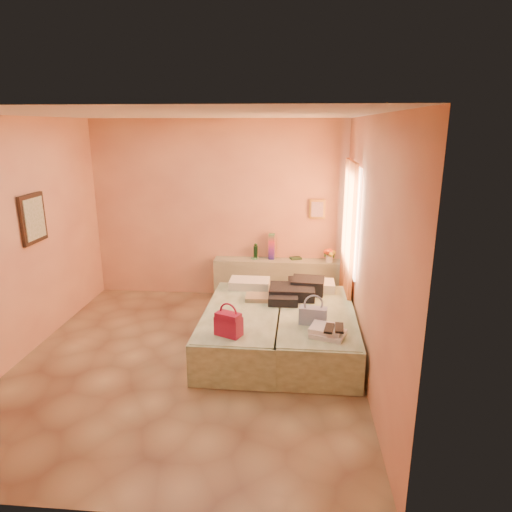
{
  "coord_description": "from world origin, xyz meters",
  "views": [
    {
      "loc": [
        1.22,
        -4.8,
        2.69
      ],
      "look_at": [
        0.72,
        0.85,
        1.06
      ],
      "focal_mm": 32.0,
      "sensor_mm": 36.0,
      "label": 1
    }
  ],
  "objects": [
    {
      "name": "bed_right",
      "position": [
        1.5,
        0.4,
        0.25
      ],
      "size": [
        0.93,
        2.01,
        0.5
      ],
      "primitive_type": "cube",
      "rotation": [
        0.0,
        0.0,
        -0.01
      ],
      "color": "beige",
      "rests_on": "ground"
    },
    {
      "name": "blue_handbag",
      "position": [
        1.44,
        0.05,
        0.6
      ],
      "size": [
        0.33,
        0.17,
        0.2
      ],
      "primitive_type": "cube",
      "rotation": [
        0.0,
        0.0,
        -0.14
      ],
      "color": "#41609C",
      "rests_on": "bed_right"
    },
    {
      "name": "clothes_pile",
      "position": [
        1.25,
        0.88,
        0.6
      ],
      "size": [
        0.67,
        0.67,
        0.19
      ],
      "primitive_type": "cube",
      "rotation": [
        0.0,
        0.0,
        0.04
      ],
      "color": "black",
      "rests_on": "bed_right"
    },
    {
      "name": "ground",
      "position": [
        0.0,
        0.0,
        0.0
      ],
      "size": [
        4.5,
        4.5,
        0.0
      ],
      "primitive_type": "plane",
      "color": "tan",
      "rests_on": "ground"
    },
    {
      "name": "towel_stack",
      "position": [
        1.6,
        -0.25,
        0.55
      ],
      "size": [
        0.43,
        0.4,
        0.1
      ],
      "primitive_type": "cube",
      "rotation": [
        0.0,
        0.0,
        -0.34
      ],
      "color": "white",
      "rests_on": "bed_right"
    },
    {
      "name": "bed_left",
      "position": [
        0.6,
        0.4,
        0.25
      ],
      "size": [
        0.93,
        2.01,
        0.5
      ],
      "primitive_type": "cube",
      "rotation": [
        0.0,
        0.0,
        -0.01
      ],
      "color": "beige",
      "rests_on": "ground"
    },
    {
      "name": "sandal_pair",
      "position": [
        1.66,
        -0.3,
        0.61
      ],
      "size": [
        0.22,
        0.27,
        0.02
      ],
      "primitive_type": "cube",
      "rotation": [
        0.0,
        0.0,
        -0.18
      ],
      "color": "black",
      "rests_on": "towel_stack"
    },
    {
      "name": "magenta_handbag",
      "position": [
        0.53,
        -0.32,
        0.63
      ],
      "size": [
        0.32,
        0.26,
        0.26
      ],
      "primitive_type": "cube",
      "rotation": [
        0.0,
        0.0,
        -0.43
      ],
      "color": "#9F1338",
      "rests_on": "bed_left"
    },
    {
      "name": "khaki_garment",
      "position": [
        0.76,
        0.76,
        0.53
      ],
      "size": [
        0.34,
        0.28,
        0.06
      ],
      "primitive_type": "cube",
      "rotation": [
        0.0,
        0.0,
        0.04
      ],
      "color": "tan",
      "rests_on": "bed_left"
    },
    {
      "name": "water_bottle",
      "position": [
        0.6,
        2.14,
        0.77
      ],
      "size": [
        0.07,
        0.07,
        0.24
      ],
      "primitive_type": "cylinder",
      "rotation": [
        0.0,
        0.0,
        -0.09
      ],
      "color": "#12311B",
      "rests_on": "headboard_ledge"
    },
    {
      "name": "rainbow_box",
      "position": [
        0.86,
        2.14,
        0.86
      ],
      "size": [
        0.1,
        0.1,
        0.41
      ],
      "primitive_type": "cube",
      "rotation": [
        0.0,
        0.0,
        -0.07
      ],
      "color": "#9F1338",
      "rests_on": "headboard_ledge"
    },
    {
      "name": "small_dish",
      "position": [
        0.58,
        2.11,
        0.66
      ],
      "size": [
        0.12,
        0.12,
        0.03
      ],
      "primitive_type": "cylinder",
      "rotation": [
        0.0,
        0.0,
        -0.16
      ],
      "color": "#447D61",
      "rests_on": "headboard_ledge"
    },
    {
      "name": "headboard_ledge",
      "position": [
        0.98,
        2.1,
        0.33
      ],
      "size": [
        2.05,
        0.3,
        0.65
      ],
      "primitive_type": "cube",
      "color": "#A4AC8D",
      "rests_on": "ground"
    },
    {
      "name": "room_walls",
      "position": [
        0.21,
        0.57,
        1.79
      ],
      "size": [
        4.02,
        4.51,
        2.81
      ],
      "color": "#EFB07F",
      "rests_on": "ground"
    },
    {
      "name": "flower_vase",
      "position": [
        1.76,
        2.05,
        0.78
      ],
      "size": [
        0.26,
        0.26,
        0.26
      ],
      "primitive_type": "cube",
      "rotation": [
        0.0,
        0.0,
        0.4
      ],
      "color": "silver",
      "rests_on": "headboard_ledge"
    },
    {
      "name": "green_book",
      "position": [
        1.24,
        2.17,
        0.66
      ],
      "size": [
        0.2,
        0.18,
        0.03
      ],
      "primitive_type": "cube",
      "rotation": [
        0.0,
        0.0,
        0.36
      ],
      "color": "#223F27",
      "rests_on": "headboard_ledge"
    }
  ]
}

